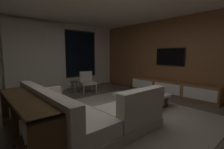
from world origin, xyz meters
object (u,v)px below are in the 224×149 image
(accent_chair_near_window, at_px, (87,81))
(side_stool, at_px, (74,84))
(book_stack_on_coffee_table, at_px, (135,92))
(media_console, at_px, (171,89))
(sectional_couch, at_px, (80,114))
(console_table_behind_couch, at_px, (25,118))
(mounted_tv, at_px, (170,57))
(coffee_table, at_px, (142,100))

(accent_chair_near_window, height_order, side_stool, accent_chair_near_window)
(book_stack_on_coffee_table, relative_size, media_console, 0.09)
(side_stool, bearing_deg, accent_chair_near_window, -7.42)
(sectional_couch, distance_m, accent_chair_near_window, 3.11)
(book_stack_on_coffee_table, bearing_deg, console_table_behind_couch, -179.85)
(accent_chair_near_window, relative_size, mounted_tv, 0.74)
(sectional_couch, height_order, side_stool, sectional_couch)
(sectional_couch, distance_m, side_stool, 2.91)
(mounted_tv, bearing_deg, coffee_table, -172.30)
(book_stack_on_coffee_table, distance_m, console_table_behind_couch, 2.70)
(book_stack_on_coffee_table, relative_size, console_table_behind_couch, 0.14)
(media_console, bearing_deg, accent_chair_near_window, 127.20)
(media_console, bearing_deg, book_stack_on_coffee_table, 178.91)
(accent_chair_near_window, bearing_deg, sectional_couch, -125.03)
(coffee_table, xyz_separation_m, mounted_tv, (1.86, 0.25, 1.16))
(coffee_table, bearing_deg, media_console, 1.80)
(sectional_couch, bearing_deg, media_console, 1.63)
(coffee_table, bearing_deg, accent_chair_near_window, 94.11)
(sectional_couch, height_order, mounted_tv, mounted_tv)
(side_stool, relative_size, mounted_tv, 0.43)
(book_stack_on_coffee_table, bearing_deg, mounted_tv, 4.58)
(sectional_couch, xyz_separation_m, accent_chair_near_window, (1.78, 2.55, 0.14))
(mounted_tv, bearing_deg, book_stack_on_coffee_table, -175.42)
(book_stack_on_coffee_table, height_order, mounted_tv, mounted_tv)
(sectional_couch, distance_m, mounted_tv, 3.98)
(coffee_table, height_order, console_table_behind_couch, console_table_behind_couch)
(accent_chair_near_window, height_order, media_console, accent_chair_near_window)
(book_stack_on_coffee_table, xyz_separation_m, accent_chair_near_window, (0.00, 2.41, 0.01))
(side_stool, bearing_deg, coffee_table, -74.80)
(book_stack_on_coffee_table, bearing_deg, side_stool, 101.74)
(console_table_behind_couch, bearing_deg, book_stack_on_coffee_table, 0.15)
(coffee_table, bearing_deg, sectional_couch, -178.52)
(side_stool, bearing_deg, sectional_couch, -115.88)
(sectional_couch, relative_size, side_stool, 5.43)
(book_stack_on_coffee_table, xyz_separation_m, media_console, (1.86, -0.04, -0.17))
(mounted_tv, bearing_deg, accent_chair_near_window, 132.20)
(coffee_table, distance_m, console_table_behind_couch, 2.89)
(media_console, xyz_separation_m, mounted_tv, (0.18, 0.20, 1.10))
(sectional_couch, height_order, accent_chair_near_window, sectional_couch)
(side_stool, bearing_deg, book_stack_on_coffee_table, -78.26)
(accent_chair_near_window, bearing_deg, mounted_tv, -47.80)
(sectional_couch, relative_size, accent_chair_near_window, 3.21)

